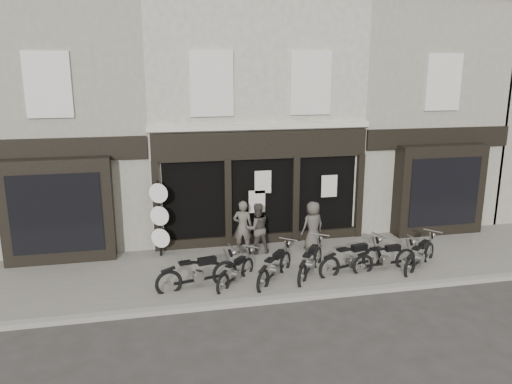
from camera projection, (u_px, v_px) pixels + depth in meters
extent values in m
plane|color=#2D2B28|center=(285.00, 280.00, 14.18)|extent=(90.00, 90.00, 0.00)
cube|color=#625C56|center=(277.00, 266.00, 15.02)|extent=(30.00, 4.20, 0.12)
cube|color=gray|center=(298.00, 297.00, 12.98)|extent=(30.00, 0.25, 0.13)
cube|color=beige|center=(244.00, 116.00, 18.89)|extent=(7.20, 6.00, 8.20)
cube|color=black|center=(262.00, 145.00, 16.12)|extent=(7.10, 0.18, 0.90)
cube|color=black|center=(262.00, 203.00, 16.65)|extent=(6.50, 0.10, 2.95)
cube|color=black|center=(262.00, 240.00, 16.89)|extent=(7.10, 0.20, 0.44)
cube|color=beige|center=(262.00, 126.00, 16.00)|extent=(7.30, 0.22, 0.18)
cube|color=beige|center=(212.00, 84.00, 15.35)|extent=(1.35, 0.12, 2.00)
cube|color=black|center=(211.00, 84.00, 15.38)|extent=(1.05, 0.06, 1.70)
cube|color=beige|center=(311.00, 83.00, 16.01)|extent=(1.35, 0.12, 2.00)
cube|color=black|center=(310.00, 83.00, 16.04)|extent=(1.05, 0.06, 1.70)
cube|color=black|center=(157.00, 208.00, 15.85)|extent=(0.22, 0.22, 3.00)
cube|color=black|center=(228.00, 204.00, 16.32)|extent=(0.22, 0.22, 3.00)
cube|color=black|center=(295.00, 200.00, 16.79)|extent=(0.22, 0.22, 3.00)
cube|color=black|center=(359.00, 196.00, 17.27)|extent=(0.22, 0.22, 3.00)
cube|color=beige|center=(263.00, 182.00, 16.29)|extent=(0.55, 0.04, 0.75)
cube|color=beige|center=(329.00, 186.00, 16.83)|extent=(0.55, 0.04, 0.75)
cube|color=beige|center=(257.00, 202.00, 16.41)|extent=(0.55, 0.04, 0.75)
cube|color=gray|center=(68.00, 120.00, 17.58)|extent=(5.50, 6.00, 8.20)
cube|color=black|center=(58.00, 211.00, 14.98)|extent=(3.20, 0.70, 3.20)
cube|color=black|center=(56.00, 214.00, 14.65)|extent=(2.60, 0.06, 2.40)
cube|color=black|center=(54.00, 150.00, 14.83)|extent=(5.40, 0.16, 0.70)
cube|color=beige|center=(48.00, 85.00, 14.38)|extent=(1.30, 0.10, 1.90)
cube|color=black|center=(48.00, 85.00, 14.41)|extent=(1.00, 0.06, 1.60)
cube|color=gray|center=(398.00, 113.00, 20.19)|extent=(5.50, 6.00, 8.20)
cube|color=black|center=(439.00, 190.00, 17.59)|extent=(3.20, 0.70, 3.20)
cube|color=black|center=(445.00, 192.00, 17.26)|extent=(2.60, 0.06, 2.40)
cube|color=black|center=(439.00, 138.00, 17.44)|extent=(5.40, 0.16, 0.70)
cube|color=beige|center=(443.00, 82.00, 16.99)|extent=(1.30, 0.10, 1.90)
cube|color=black|center=(443.00, 82.00, 17.02)|extent=(1.00, 0.06, 1.60)
torus|color=black|center=(225.00, 273.00, 13.74)|extent=(0.74, 0.25, 0.74)
torus|color=black|center=(169.00, 283.00, 13.10)|extent=(0.74, 0.25, 0.74)
cube|color=black|center=(197.00, 280.00, 13.43)|extent=(1.28, 0.33, 0.07)
cube|color=gray|center=(198.00, 277.00, 13.42)|extent=(0.30, 0.25, 0.28)
cube|color=black|center=(207.00, 261.00, 13.43)|extent=(0.53, 0.29, 0.19)
cube|color=black|center=(185.00, 263.00, 13.17)|extent=(0.37, 0.28, 0.07)
cylinder|color=gray|center=(233.00, 248.00, 13.66)|extent=(0.17, 0.63, 0.04)
torus|color=black|center=(247.00, 268.00, 14.28)|extent=(0.46, 0.51, 0.61)
torus|color=black|center=(223.00, 285.00, 13.19)|extent=(0.46, 0.51, 0.61)
cube|color=black|center=(236.00, 277.00, 13.74)|extent=(0.73, 0.83, 0.05)
cube|color=gray|center=(236.00, 275.00, 13.74)|extent=(0.26, 0.27, 0.23)
cube|color=black|center=(240.00, 261.00, 13.84)|extent=(0.38, 0.41, 0.15)
cube|color=black|center=(230.00, 265.00, 13.41)|extent=(0.31, 0.32, 0.05)
cylinder|color=gray|center=(251.00, 247.00, 14.31)|extent=(0.41, 0.37, 0.03)
torus|color=black|center=(285.00, 263.00, 14.55)|extent=(0.50, 0.59, 0.69)
torus|color=black|center=(263.00, 282.00, 13.28)|extent=(0.50, 0.59, 0.69)
cube|color=black|center=(274.00, 273.00, 13.92)|extent=(0.80, 0.96, 0.06)
cube|color=gray|center=(275.00, 270.00, 13.92)|extent=(0.29, 0.30, 0.26)
cube|color=black|center=(278.00, 255.00, 14.04)|extent=(0.43, 0.47, 0.17)
cube|color=black|center=(270.00, 260.00, 13.54)|extent=(0.35, 0.36, 0.06)
cylinder|color=gray|center=(288.00, 239.00, 14.58)|extent=(0.48, 0.40, 0.04)
torus|color=black|center=(317.00, 258.00, 14.93)|extent=(0.47, 0.61, 0.69)
torus|color=black|center=(302.00, 276.00, 13.62)|extent=(0.47, 0.61, 0.69)
cube|color=black|center=(310.00, 268.00, 14.29)|extent=(0.74, 1.01, 0.06)
cube|color=gray|center=(310.00, 265.00, 14.28)|extent=(0.29, 0.30, 0.26)
cube|color=black|center=(313.00, 250.00, 14.41)|extent=(0.41, 0.48, 0.17)
cube|color=black|center=(307.00, 255.00, 13.89)|extent=(0.34, 0.36, 0.06)
cylinder|color=gray|center=(320.00, 235.00, 14.97)|extent=(0.50, 0.37, 0.04)
torus|color=black|center=(372.00, 259.00, 14.81)|extent=(0.72, 0.30, 0.73)
torus|color=black|center=(329.00, 269.00, 14.10)|extent=(0.72, 0.30, 0.73)
cube|color=black|center=(351.00, 265.00, 14.46)|extent=(1.23, 0.41, 0.06)
cube|color=gray|center=(352.00, 262.00, 14.45)|extent=(0.30, 0.26, 0.28)
cube|color=black|center=(359.00, 247.00, 14.48)|extent=(0.52, 0.31, 0.18)
cube|color=black|center=(343.00, 249.00, 14.19)|extent=(0.37, 0.29, 0.06)
cylinder|color=gray|center=(379.00, 235.00, 14.75)|extent=(0.21, 0.61, 0.04)
torus|color=black|center=(405.00, 259.00, 14.85)|extent=(0.68, 0.17, 0.67)
torus|color=black|center=(363.00, 265.00, 14.39)|extent=(0.68, 0.17, 0.67)
cube|color=black|center=(384.00, 264.00, 14.63)|extent=(1.18, 0.19, 0.06)
cube|color=gray|center=(385.00, 261.00, 14.62)|extent=(0.26, 0.21, 0.26)
cube|color=black|center=(393.00, 248.00, 14.60)|extent=(0.47, 0.22, 0.17)
cube|color=black|center=(376.00, 249.00, 14.42)|extent=(0.32, 0.23, 0.06)
cylinder|color=gray|center=(413.00, 238.00, 14.76)|extent=(0.10, 0.58, 0.04)
torus|color=black|center=(429.00, 253.00, 15.33)|extent=(0.59, 0.50, 0.68)
torus|color=black|center=(410.00, 267.00, 14.23)|extent=(0.59, 0.50, 0.68)
cube|color=black|center=(419.00, 261.00, 14.79)|extent=(0.97, 0.78, 0.06)
cube|color=gray|center=(420.00, 259.00, 14.79)|extent=(0.30, 0.29, 0.26)
cube|color=black|center=(424.00, 244.00, 14.88)|extent=(0.47, 0.42, 0.17)
cube|color=black|center=(417.00, 248.00, 14.44)|extent=(0.36, 0.34, 0.06)
cylinder|color=gray|center=(433.00, 231.00, 15.33)|extent=(0.39, 0.48, 0.04)
imported|color=#4C473E|center=(243.00, 227.00, 15.76)|extent=(0.73, 0.60, 1.72)
imported|color=#413C35|center=(257.00, 228.00, 15.78)|extent=(0.86, 0.71, 1.64)
imported|color=#433F38|center=(313.00, 226.00, 16.11)|extent=(0.90, 0.72, 1.60)
cylinder|color=black|center=(161.00, 258.00, 15.75)|extent=(0.40, 0.40, 0.07)
cylinder|color=black|center=(160.00, 221.00, 15.45)|extent=(0.08, 0.08, 2.55)
cylinder|color=black|center=(158.00, 193.00, 15.20)|extent=(0.58, 0.30, 0.62)
cylinder|color=beige|center=(158.00, 193.00, 15.18)|extent=(0.57, 0.27, 0.62)
cylinder|color=black|center=(159.00, 216.00, 15.38)|extent=(0.58, 0.30, 0.62)
cylinder|color=beige|center=(159.00, 216.00, 15.35)|extent=(0.57, 0.27, 0.62)
cylinder|color=black|center=(160.00, 238.00, 15.55)|extent=(0.58, 0.30, 0.62)
cylinder|color=beige|center=(160.00, 238.00, 15.52)|extent=(0.57, 0.27, 0.62)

